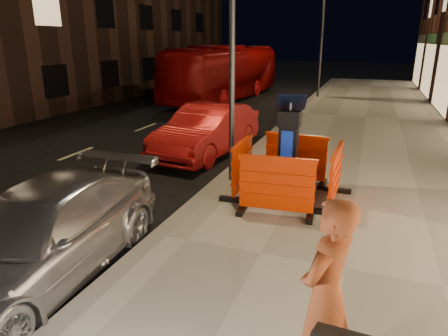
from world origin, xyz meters
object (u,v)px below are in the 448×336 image
(barrier_back, at_px, (296,158))
(bus_doubledecker, at_px, (225,99))
(barrier_kerbside, at_px, (242,166))
(barrier_bldgside, at_px, (335,176))
(barrier_front, at_px, (276,186))
(car_silver, at_px, (46,276))
(parking_kiosk, at_px, (288,150))
(man, at_px, (326,295))
(car_red, at_px, (208,154))

(barrier_back, relative_size, bus_doubledecker, 0.13)
(barrier_kerbside, height_order, barrier_bldgside, same)
(barrier_front, height_order, car_silver, barrier_front)
(bus_doubledecker, bearing_deg, barrier_front, -62.59)
(parking_kiosk, height_order, barrier_back, parking_kiosk)
(barrier_kerbside, bearing_deg, bus_doubledecker, 19.46)
(bus_doubledecker, distance_m, man, 19.91)
(man, bearing_deg, barrier_bldgside, -153.13)
(parking_kiosk, bearing_deg, car_red, 135.59)
(barrier_back, bearing_deg, barrier_front, -86.83)
(barrier_front, height_order, barrier_back, same)
(parking_kiosk, relative_size, barrier_back, 1.40)
(barrier_back, bearing_deg, car_red, 149.67)
(car_red, bearing_deg, bus_doubledecker, 112.84)
(parking_kiosk, distance_m, car_red, 4.28)
(barrier_bldgside, bearing_deg, barrier_front, 137.17)
(barrier_back, bearing_deg, barrier_kerbside, -131.83)
(barrier_bldgside, xyz_separation_m, car_silver, (-3.65, -3.84, -0.71))
(barrier_back, distance_m, car_red, 3.59)
(barrier_back, height_order, car_red, barrier_back)
(car_red, bearing_deg, man, -54.90)
(parking_kiosk, height_order, barrier_kerbside, parking_kiosk)
(barrier_back, distance_m, bus_doubledecker, 14.43)
(parking_kiosk, distance_m, barrier_back, 1.05)
(barrier_bldgside, distance_m, man, 4.50)
(barrier_front, height_order, barrier_kerbside, same)
(barrier_back, xyz_separation_m, bus_doubledecker, (-6.36, 12.94, -0.71))
(barrier_front, bearing_deg, parking_kiosk, 85.17)
(barrier_bldgside, height_order, car_red, barrier_bldgside)
(barrier_kerbside, bearing_deg, barrier_back, -46.83)
(barrier_kerbside, relative_size, barrier_bldgside, 1.00)
(car_red, height_order, bus_doubledecker, bus_doubledecker)
(barrier_kerbside, distance_m, man, 5.00)
(barrier_front, distance_m, man, 3.76)
(barrier_front, distance_m, barrier_bldgside, 1.34)
(barrier_front, height_order, man, man)
(parking_kiosk, distance_m, barrier_kerbside, 1.05)
(barrier_kerbside, bearing_deg, barrier_front, -136.83)
(car_silver, bearing_deg, barrier_kerbside, 62.85)
(man, bearing_deg, barrier_back, -143.98)
(barrier_kerbside, relative_size, bus_doubledecker, 0.13)
(man, bearing_deg, bus_doubledecker, -134.40)
(parking_kiosk, distance_m, man, 4.65)
(car_silver, relative_size, bus_doubledecker, 0.42)
(barrier_kerbside, distance_m, bus_doubledecker, 14.92)
(barrier_front, xyz_separation_m, barrier_bldgside, (0.95, 0.95, 0.00))
(car_silver, distance_m, car_red, 6.73)
(barrier_bldgside, height_order, car_silver, barrier_bldgside)
(barrier_back, distance_m, man, 5.58)
(barrier_back, distance_m, barrier_bldgside, 1.34)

